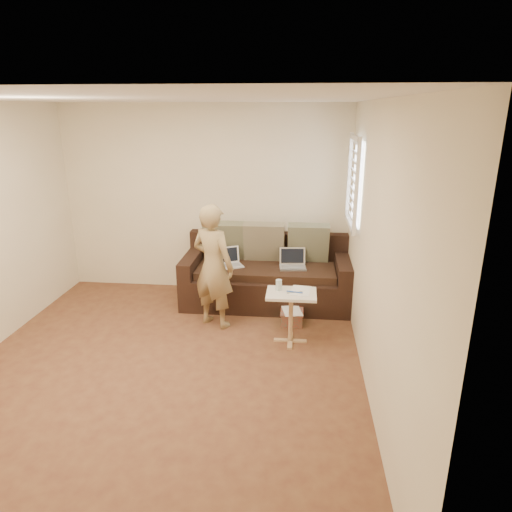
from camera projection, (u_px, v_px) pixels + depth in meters
The scene contains 18 objects.
floor at pixel (164, 369), 4.58m from camera, with size 4.50×4.50×0.00m, color #552D1F.
ceiling at pixel (144, 98), 3.78m from camera, with size 4.50×4.50×0.00m, color white.
wall_back at pixel (205, 200), 6.31m from camera, with size 4.00×4.00×0.00m, color beige.
wall_front at pixel (1, 390), 2.05m from camera, with size 4.00×4.00×0.00m, color beige.
wall_right at pixel (375, 253), 3.99m from camera, with size 4.50×4.50×0.00m, color beige.
window_blinds at pixel (354, 182), 5.29m from camera, with size 0.12×0.88×1.08m, color white, non-canonical shape.
sofa at pixel (266, 273), 6.05m from camera, with size 2.20×0.95×0.85m, color black, non-canonical shape.
pillow_left at pixel (224, 240), 6.21m from camera, with size 0.55×0.14×0.55m, color #575C44, non-canonical shape.
pillow_mid at pixel (264, 242), 6.14m from camera, with size 0.55×0.14×0.55m, color #6E6B4E, non-canonical shape.
pillow_right at pixel (308, 243), 6.09m from camera, with size 0.55×0.14×0.55m, color #575C44, non-canonical shape.
laptop_silver at pixel (293, 268), 5.93m from camera, with size 0.34×0.25×0.23m, color #B7BABC, non-canonical shape.
laptop_white at pixel (230, 267), 6.00m from camera, with size 0.33×0.24×0.24m, color white, non-canonical shape.
person at pixel (213, 266), 5.31m from camera, with size 0.55×0.37×1.50m, color olive.
side_table at pixel (291, 317), 5.03m from camera, with size 0.55×0.38×0.60m, color silver, non-canonical shape.
drinking_glass at pixel (279, 285), 4.99m from camera, with size 0.07×0.07×0.12m, color silver, non-canonical shape.
scissors at pixel (295, 292), 4.93m from camera, with size 0.18×0.10×0.02m, color silver, non-canonical shape.
paper_on_table at pixel (301, 291), 4.98m from camera, with size 0.21×0.30×0.00m, color white, non-canonical shape.
striped_box at pixel (292, 317), 5.52m from camera, with size 0.28×0.28×0.17m, color red, non-canonical shape.
Camera 1 is at (1.33, -3.89, 2.52)m, focal length 31.68 mm.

